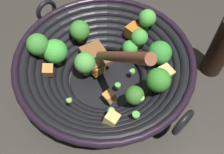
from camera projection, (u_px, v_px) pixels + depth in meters
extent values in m
plane|color=#332D28|center=(105.00, 82.00, 0.58)|extent=(4.00, 4.00, 0.00)
cylinder|color=black|center=(105.00, 80.00, 0.58)|extent=(0.16, 0.16, 0.01)
torus|color=black|center=(105.00, 77.00, 0.56)|extent=(0.20, 0.20, 0.02)
torus|color=black|center=(105.00, 74.00, 0.55)|extent=(0.23, 0.23, 0.02)
torus|color=black|center=(105.00, 72.00, 0.55)|extent=(0.25, 0.25, 0.02)
torus|color=black|center=(105.00, 69.00, 0.54)|extent=(0.28, 0.28, 0.02)
torus|color=black|center=(105.00, 67.00, 0.53)|extent=(0.30, 0.30, 0.02)
torus|color=black|center=(105.00, 64.00, 0.52)|extent=(0.33, 0.33, 0.02)
torus|color=black|center=(104.00, 61.00, 0.51)|extent=(0.35, 0.35, 0.02)
torus|color=black|center=(104.00, 58.00, 0.51)|extent=(0.37, 0.37, 0.01)
torus|color=black|center=(183.00, 123.00, 0.43)|extent=(0.02, 0.05, 0.05)
torus|color=black|center=(46.00, 11.00, 0.58)|extent=(0.02, 0.05, 0.05)
cylinder|color=#84C15A|center=(138.00, 44.00, 0.58)|extent=(0.02, 0.02, 0.01)
sphere|color=green|center=(139.00, 37.00, 0.56)|extent=(0.04, 0.04, 0.04)
cylinder|color=#64A84E|center=(129.00, 55.00, 0.59)|extent=(0.01, 0.02, 0.02)
sphere|color=green|center=(130.00, 48.00, 0.57)|extent=(0.04, 0.04, 0.04)
cylinder|color=#7AA33F|center=(156.00, 87.00, 0.50)|extent=(0.03, 0.03, 0.02)
sphere|color=#338328|center=(158.00, 80.00, 0.47)|extent=(0.05, 0.05, 0.05)
cylinder|color=#55903E|center=(134.00, 101.00, 0.50)|extent=(0.02, 0.02, 0.02)
sphere|color=#377327|center=(134.00, 95.00, 0.48)|extent=(0.04, 0.04, 0.04)
cylinder|color=#80AD47|center=(41.00, 53.00, 0.53)|extent=(0.02, 0.02, 0.02)
sphere|color=#3D8633|center=(38.00, 45.00, 0.51)|extent=(0.05, 0.05, 0.05)
cylinder|color=#559D43|center=(146.00, 27.00, 0.57)|extent=(0.02, 0.02, 0.02)
sphere|color=green|center=(147.00, 18.00, 0.55)|extent=(0.04, 0.04, 0.04)
cylinder|color=#72B44D|center=(86.00, 70.00, 0.56)|extent=(0.03, 0.02, 0.02)
sphere|color=#52A144|center=(85.00, 63.00, 0.54)|extent=(0.05, 0.05, 0.05)
cylinder|color=#6EA13C|center=(58.00, 61.00, 0.56)|extent=(0.02, 0.03, 0.02)
sphere|color=green|center=(55.00, 52.00, 0.53)|extent=(0.05, 0.05, 0.05)
cylinder|color=olive|center=(81.00, 38.00, 0.58)|extent=(0.03, 0.03, 0.01)
sphere|color=#39822E|center=(80.00, 30.00, 0.56)|extent=(0.05, 0.05, 0.05)
cylinder|color=#78B14B|center=(158.00, 61.00, 0.55)|extent=(0.02, 0.02, 0.01)
sphere|color=#328C31|center=(160.00, 53.00, 0.52)|extent=(0.05, 0.05, 0.05)
cube|color=#CB8730|center=(97.00, 68.00, 0.56)|extent=(0.03, 0.03, 0.03)
cube|color=#DB9041|center=(110.00, 96.00, 0.52)|extent=(0.03, 0.03, 0.03)
cube|color=#C77335|center=(48.00, 70.00, 0.51)|extent=(0.03, 0.03, 0.03)
cube|color=#DCBF65|center=(112.00, 119.00, 0.45)|extent=(0.03, 0.03, 0.03)
cube|color=#C16821|center=(132.00, 31.00, 0.58)|extent=(0.03, 0.03, 0.03)
cube|color=#E0B067|center=(164.00, 74.00, 0.51)|extent=(0.04, 0.04, 0.04)
cylinder|color=#56B247|center=(136.00, 115.00, 0.45)|extent=(0.02, 0.02, 0.01)
cylinder|color=#56B247|center=(118.00, 85.00, 0.53)|extent=(0.02, 0.02, 0.01)
cylinder|color=#99D166|center=(158.00, 78.00, 0.50)|extent=(0.02, 0.02, 0.01)
cylinder|color=#99D166|center=(68.00, 100.00, 0.47)|extent=(0.02, 0.02, 0.01)
cylinder|color=#6BC651|center=(132.00, 71.00, 0.55)|extent=(0.01, 0.01, 0.01)
cylinder|color=#99D166|center=(141.00, 98.00, 0.47)|extent=(0.02, 0.02, 0.01)
cylinder|color=#56B247|center=(111.00, 111.00, 0.46)|extent=(0.02, 0.02, 0.01)
cube|color=brown|center=(96.00, 55.00, 0.56)|extent=(0.08, 0.08, 0.01)
cylinder|color=brown|center=(119.00, 57.00, 0.42)|extent=(0.16, 0.09, 0.17)
cylinder|color=black|center=(221.00, 48.00, 0.54)|extent=(0.05, 0.05, 0.15)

